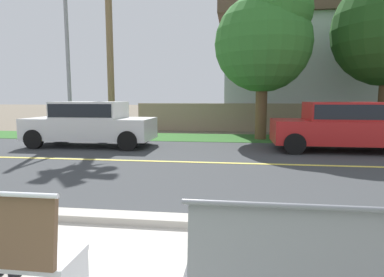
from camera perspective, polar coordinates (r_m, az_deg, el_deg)
The scene contains 12 objects.
ground_plane at distance 9.83m, azimuth 2.99°, elevation -2.59°, with size 140.00×140.00×0.00m, color #665B4C.
curb_edge at distance 4.38m, azimuth -3.09°, elevation -14.32°, with size 44.00×0.30×0.11m, color #ADA89E.
street_asphalt at distance 8.36m, azimuth 2.17°, elevation -4.28°, with size 52.00×8.00×0.01m, color #383A3D.
road_centre_line at distance 8.36m, azimuth 2.17°, elevation -4.25°, with size 48.00×0.14×0.01m, color #E0CC4C.
far_verge_grass at distance 13.60m, azimuth 4.27°, elevation 0.15°, with size 48.00×2.80×0.02m, color #2D6026.
bench_right at distance 2.53m, azimuth 22.04°, elevation -21.77°, with size 1.87×0.48×1.01m.
car_red_near at distance 11.11m, azimuth 25.18°, elevation 2.31°, with size 4.30×1.86×1.54m.
car_white_far at distance 11.68m, azimuth -17.50°, elevation 2.86°, with size 4.30×1.86×1.54m.
streetlamp at distance 15.22m, azimuth -20.87°, elevation 16.17°, with size 0.24×2.10×7.32m.
shade_tree_far_left at distance 13.46m, azimuth 13.01°, elevation 17.24°, with size 3.79×3.79×6.25m.
garden_wall at distance 16.51m, azimuth 12.91°, elevation 3.63°, with size 13.00×0.36×1.40m, color gray.
house_across_street at distance 20.13m, azimuth 20.15°, elevation 11.17°, with size 10.37×6.91×6.36m.
Camera 1 is at (0.76, -1.66, 1.66)m, focal length 30.17 mm.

